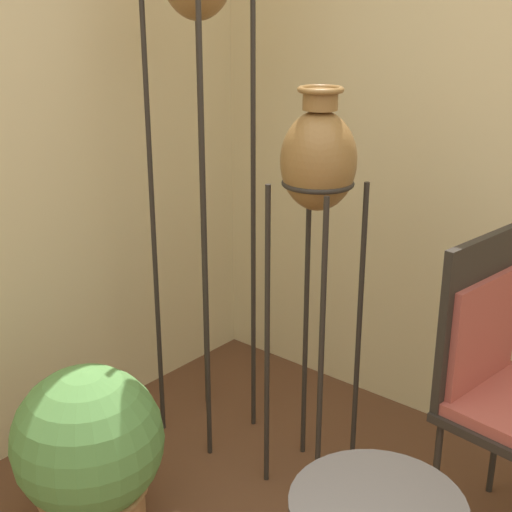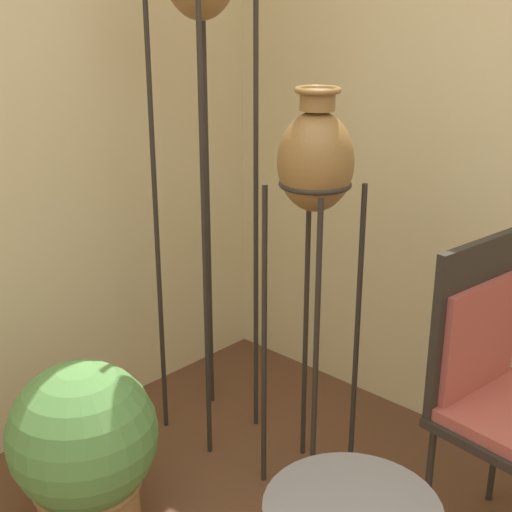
# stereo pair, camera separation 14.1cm
# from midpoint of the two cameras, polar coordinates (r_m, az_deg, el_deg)

# --- Properties ---
(vase_stand_medium) EXTENTS (0.26, 0.26, 1.54)m
(vase_stand_medium) POSITION_cam_midpoint_polar(r_m,az_deg,el_deg) (2.45, 3.35, 6.69)
(vase_stand_medium) COLOR #28231E
(vase_stand_medium) RESTS_ON ground_plane
(chair) EXTENTS (0.53, 0.49, 1.09)m
(chair) POSITION_cam_midpoint_polar(r_m,az_deg,el_deg) (2.51, 17.84, -9.05)
(chair) COLOR #28231E
(chair) RESTS_ON ground_plane
(potted_plant) EXTENTS (0.52, 0.52, 0.64)m
(potted_plant) POSITION_cam_midpoint_polar(r_m,az_deg,el_deg) (2.63, -14.75, -14.90)
(potted_plant) COLOR olive
(potted_plant) RESTS_ON ground_plane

